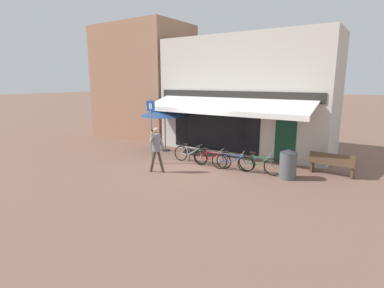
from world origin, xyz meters
name	(u,v)px	position (x,y,z in m)	size (l,w,h in m)	color
ground_plane	(190,166)	(0.00, 0.00, 0.00)	(160.00, 160.00, 0.00)	brown
shop_front	(245,95)	(0.66, 4.09, 2.84)	(8.59, 4.70, 5.69)	beige
neighbour_building	(144,82)	(-6.71, 4.61, 3.47)	(5.74, 4.00, 6.95)	#9E7056
bike_rack_rail	(224,156)	(1.30, 0.65, 0.48)	(3.60, 0.04, 0.57)	#47494F
bicycle_silver	(191,154)	(-0.28, 0.49, 0.37)	(1.72, 0.52, 0.82)	black
bicycle_red	(212,159)	(0.89, 0.32, 0.35)	(1.74, 0.52, 0.80)	black
bicycle_blue	(232,162)	(1.83, 0.33, 0.36)	(1.75, 0.51, 0.82)	black
bicycle_green	(259,164)	(2.88, 0.55, 0.38)	(1.77, 0.52, 0.87)	black
pedestrian_adult	(156,145)	(-0.57, -1.47, 1.11)	(0.60, 0.56, 1.80)	#47382D
litter_bin	(288,164)	(3.97, 0.58, 0.55)	(0.63, 0.63, 1.10)	#515459
parking_sign	(151,125)	(-1.58, -0.60, 1.68)	(0.44, 0.07, 2.78)	slate
cafe_parasol	(165,110)	(-2.62, 1.63, 2.08)	(2.45, 2.45, 2.37)	#4C3D2D
park_bench	(332,163)	(5.25, 1.91, 0.46)	(1.62, 0.51, 0.87)	brown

